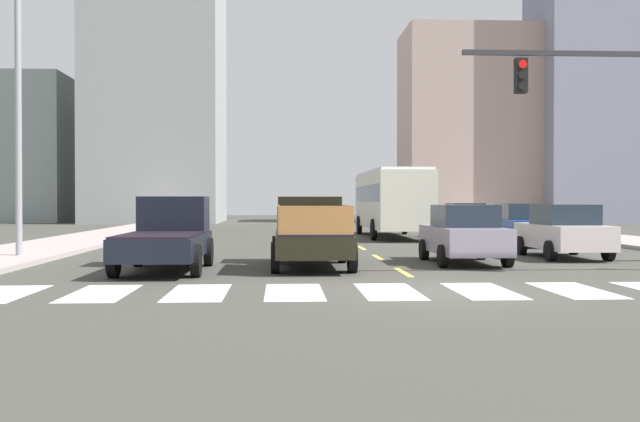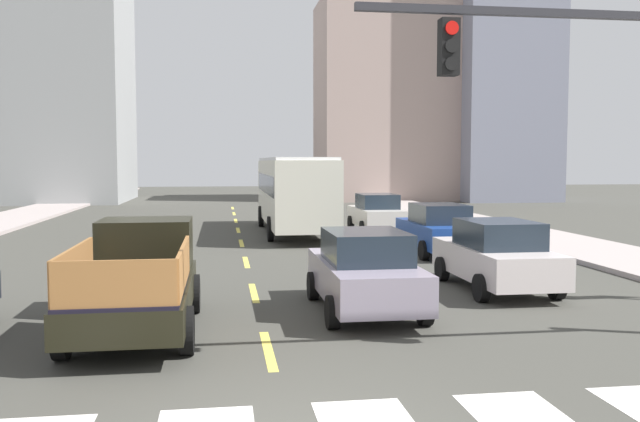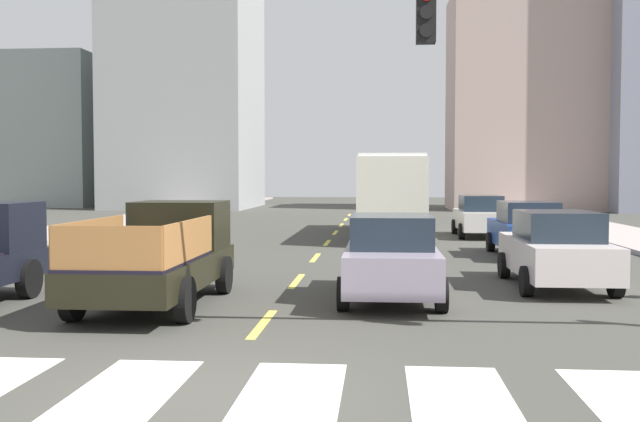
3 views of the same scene
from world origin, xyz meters
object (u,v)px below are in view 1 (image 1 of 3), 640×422
object	(u,v)px
sedan_near_left	(464,220)
sedan_far	(563,231)
sedan_mid	(464,234)
pickup_stakebed	(311,233)
city_bus	(391,198)
sedan_near_right	(519,225)
pickup_dark	(168,235)
streetlight_left	(23,100)

from	to	relation	value
sedan_near_left	sedan_far	size ratio (longest dim) A/B	1.00
sedan_mid	pickup_stakebed	bearing A→B (deg)	-172.81
city_bus	sedan_near_right	distance (m)	8.60
pickup_dark	sedan_far	bearing A→B (deg)	16.10
sedan_near_right	pickup_dark	bearing A→B (deg)	-144.19
streetlight_left	pickup_stakebed	bearing A→B (deg)	-16.79
sedan_near_left	sedan_far	bearing A→B (deg)	-91.34
sedan_far	streetlight_left	bearing A→B (deg)	178.67
sedan_far	sedan_mid	size ratio (longest dim) A/B	1.00
pickup_stakebed	sedan_far	bearing A→B (deg)	18.34
city_bus	sedan_near_left	world-z (taller)	city_bus
pickup_stakebed	sedan_mid	xyz separation A→B (m)	(4.51, 0.66, -0.08)
pickup_stakebed	sedan_mid	world-z (taller)	pickup_stakebed
pickup_dark	sedan_far	size ratio (longest dim) A/B	1.18
city_bus	sedan_far	world-z (taller)	city_bus
city_bus	sedan_far	xyz separation A→B (m)	(3.51, -13.86, -1.09)
pickup_stakebed	sedan_near_right	size ratio (longest dim) A/B	1.18
sedan_near_left	streetlight_left	distance (m)	22.37
sedan_far	city_bus	bearing A→B (deg)	103.11
sedan_far	sedan_near_right	bearing A→B (deg)	83.20
sedan_near_right	sedan_mid	size ratio (longest dim) A/B	1.00
pickup_stakebed	pickup_dark	bearing A→B (deg)	-166.77
streetlight_left	pickup_dark	bearing A→B (deg)	-35.32
sedan_near_right	sedan_far	xyz separation A→B (m)	(-0.64, -6.41, 0.00)
sedan_near_left	sedan_mid	size ratio (longest dim) A/B	1.00
pickup_dark	sedan_far	world-z (taller)	pickup_dark
sedan_near_right	streetlight_left	bearing A→B (deg)	-162.16
sedan_near_right	sedan_far	distance (m)	6.44
pickup_dark	city_bus	world-z (taller)	city_bus
sedan_near_right	sedan_far	bearing A→B (deg)	-97.64
pickup_dark	city_bus	distance (m)	19.32
pickup_stakebed	sedan_far	xyz separation A→B (m)	(8.22, 2.58, -0.08)
pickup_dark	sedan_near_left	bearing A→B (deg)	54.69
sedan_near_right	city_bus	bearing A→B (deg)	117.19
sedan_near_right	streetlight_left	distance (m)	19.20
pickup_dark	sedan_mid	xyz separation A→B (m)	(8.37, 1.50, -0.06)
sedan_near_right	sedan_near_left	world-z (taller)	same
sedan_near_left	sedan_mid	distance (m)	16.15
sedan_near_left	city_bus	bearing A→B (deg)	177.69
pickup_stakebed	sedan_far	size ratio (longest dim) A/B	1.18
pickup_dark	streetlight_left	bearing A→B (deg)	144.94
sedan_mid	streetlight_left	size ratio (longest dim) A/B	0.49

